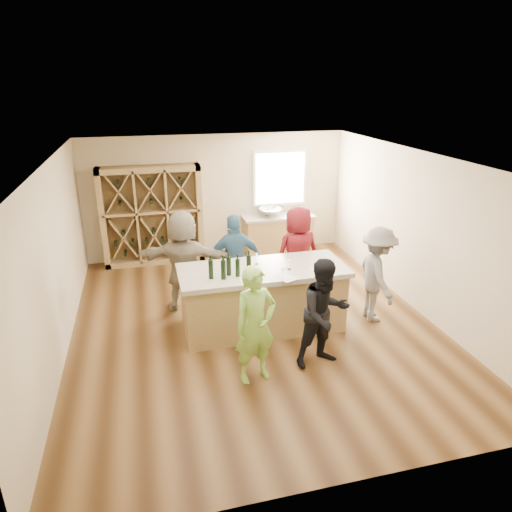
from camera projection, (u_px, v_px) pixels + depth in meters
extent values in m
cube|color=brown|center=(253.00, 325.00, 7.90)|extent=(6.00, 7.00, 0.10)
cube|color=white|center=(253.00, 156.00, 6.85)|extent=(6.00, 7.00, 0.10)
cube|color=beige|center=(217.00, 196.00, 10.58)|extent=(6.00, 0.10, 2.80)
cube|color=beige|center=(346.00, 376.00, 4.16)|extent=(6.00, 0.10, 2.80)
cube|color=beige|center=(51.00, 264.00, 6.68)|extent=(0.10, 7.00, 2.80)
cube|color=beige|center=(420.00, 232.00, 8.07)|extent=(0.10, 7.00, 2.80)
cube|color=white|center=(280.00, 178.00, 10.72)|extent=(1.30, 0.06, 1.30)
cube|color=white|center=(280.00, 178.00, 10.69)|extent=(1.18, 0.01, 1.18)
cube|color=#987B48|center=(152.00, 216.00, 10.09)|extent=(2.20, 0.45, 2.20)
cube|color=#987B48|center=(278.00, 235.00, 10.93)|extent=(1.60, 0.58, 0.86)
cube|color=#ACA18D|center=(278.00, 217.00, 10.77)|extent=(1.70, 0.62, 0.06)
imported|color=silver|center=(270.00, 212.00, 10.68)|extent=(0.54, 0.54, 0.19)
cylinder|color=silver|center=(268.00, 208.00, 10.82)|extent=(0.02, 0.02, 0.30)
cube|color=#987B48|center=(263.00, 300.00, 7.56)|extent=(2.60, 1.00, 1.00)
cube|color=#ACA18D|center=(263.00, 270.00, 7.37)|extent=(2.72, 1.12, 0.08)
cylinder|color=black|center=(211.00, 269.00, 6.93)|extent=(0.08, 0.08, 0.30)
cylinder|color=black|center=(223.00, 270.00, 6.91)|extent=(0.10, 0.10, 0.31)
cylinder|color=black|center=(229.00, 266.00, 7.05)|extent=(0.09, 0.09, 0.31)
cylinder|color=black|center=(238.00, 268.00, 7.01)|extent=(0.07, 0.07, 0.28)
cylinder|color=black|center=(249.00, 264.00, 7.10)|extent=(0.09, 0.09, 0.31)
cone|color=white|center=(251.00, 274.00, 6.89)|extent=(0.07, 0.07, 0.19)
cone|color=white|center=(283.00, 274.00, 6.94)|extent=(0.08, 0.08, 0.16)
cone|color=white|center=(317.00, 269.00, 7.08)|extent=(0.08, 0.08, 0.18)
cone|color=white|center=(289.00, 264.00, 7.27)|extent=(0.08, 0.08, 0.19)
cone|color=white|center=(322.00, 264.00, 7.29)|extent=(0.08, 0.08, 0.16)
cube|color=white|center=(248.00, 281.00, 6.89)|extent=(0.23, 0.31, 0.00)
cube|color=white|center=(286.00, 277.00, 7.01)|extent=(0.35, 0.39, 0.00)
cube|color=white|center=(321.00, 271.00, 7.25)|extent=(0.31, 0.36, 0.00)
imported|color=#8CC64C|center=(255.00, 325.00, 6.13)|extent=(0.70, 0.58, 1.68)
imported|color=black|center=(325.00, 314.00, 6.48)|extent=(0.87, 0.58, 1.64)
imported|color=slate|center=(377.00, 275.00, 7.72)|extent=(0.60, 1.12, 1.67)
imported|color=#335972|center=(235.00, 261.00, 8.25)|extent=(1.03, 0.55, 1.72)
imported|color=#590F14|center=(298.00, 253.00, 8.49)|extent=(0.95, 0.70, 1.79)
imported|color=gray|center=(184.00, 261.00, 8.06)|extent=(1.81, 1.05, 1.85)
cone|color=white|center=(257.00, 259.00, 7.49)|extent=(0.07, 0.07, 0.18)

